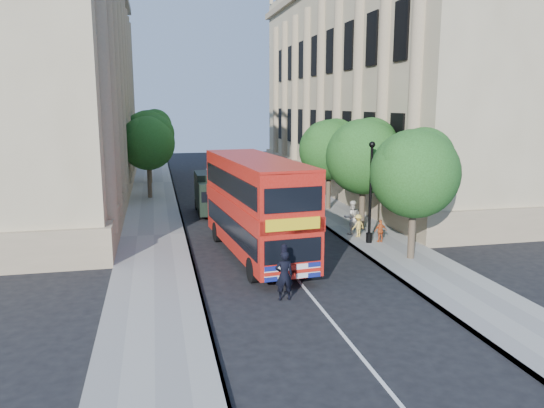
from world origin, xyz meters
TOP-DOWN VIEW (x-y plane):
  - ground at (0.00, 0.00)m, footprint 120.00×120.00m
  - pavement_right at (5.75, 10.00)m, footprint 3.50×80.00m
  - pavement_left at (-5.75, 10.00)m, footprint 3.50×80.00m
  - building_right at (13.80, 24.00)m, footprint 12.00×38.00m
  - building_left at (-13.80, 24.00)m, footprint 12.00×38.00m
  - tree_right_near at (5.84, 3.03)m, footprint 4.00×4.00m
  - tree_right_mid at (5.84, 9.03)m, footprint 4.20×4.20m
  - tree_right_far at (5.84, 15.03)m, footprint 4.00×4.00m
  - tree_left_far at (-5.96, 22.03)m, footprint 4.00×4.00m
  - tree_left_back at (-5.96, 30.03)m, footprint 4.20×4.20m
  - lamp_post at (5.00, 6.00)m, footprint 0.32×0.32m
  - double_decker_bus at (-1.03, 5.14)m, footprint 3.55×10.10m
  - box_van at (-2.02, 15.50)m, footprint 1.91×4.63m
  - police_constable at (-1.08, -0.58)m, footprint 0.69×0.46m
  - woman_pedestrian at (4.76, 7.87)m, footprint 0.90×0.70m
  - child_a at (5.61, 5.96)m, footprint 0.70×0.33m
  - child_b at (4.91, 7.28)m, footprint 0.88×0.68m

SIDE VIEW (x-z plane):
  - ground at x=0.00m, z-range 0.00..0.00m
  - pavement_right at x=5.75m, z-range 0.00..0.12m
  - pavement_left at x=-5.75m, z-range 0.00..0.12m
  - child_a at x=5.61m, z-range 0.12..1.29m
  - child_b at x=4.91m, z-range 0.12..1.33m
  - police_constable at x=-1.08m, z-range 0.00..1.86m
  - woman_pedestrian at x=4.76m, z-range 0.12..1.97m
  - box_van at x=-2.02m, z-range -0.03..2.62m
  - lamp_post at x=5.00m, z-range -0.07..5.09m
  - double_decker_bus at x=-1.03m, z-range 0.24..4.81m
  - tree_right_near at x=5.84m, z-range 1.21..7.29m
  - tree_right_far at x=5.84m, z-range 1.24..7.39m
  - tree_left_far at x=-5.96m, z-range 1.30..7.59m
  - tree_right_mid at x=5.84m, z-range 1.26..7.63m
  - tree_left_back at x=-5.96m, z-range 1.38..8.03m
  - building_right at x=13.80m, z-range 0.00..18.00m
  - building_left at x=-13.80m, z-range 0.00..18.00m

